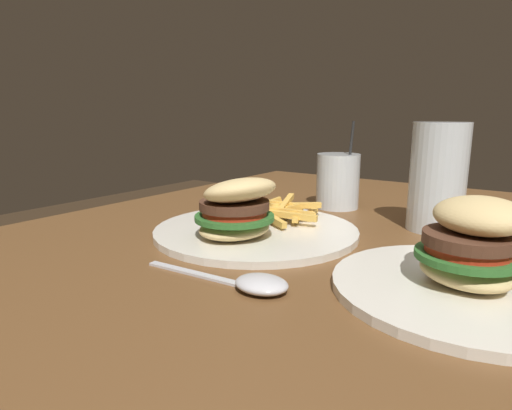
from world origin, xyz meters
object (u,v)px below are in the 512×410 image
(meal_plate_near, at_px, (250,220))
(spoon, at_px, (255,283))
(juice_glass, at_px, (338,183))
(beer_glass, at_px, (437,181))
(meal_plate_far, at_px, (467,266))

(meal_plate_near, bearing_deg, spoon, 37.97)
(juice_glass, bearing_deg, beer_glass, 72.55)
(meal_plate_near, relative_size, juice_glass, 1.85)
(meal_plate_far, bearing_deg, beer_glass, -159.93)
(meal_plate_near, height_order, beer_glass, beer_glass)
(spoon, bearing_deg, juice_glass, 99.83)
(spoon, xyz_separation_m, meal_plate_far, (-0.12, 0.18, 0.02))
(beer_glass, distance_m, spoon, 0.37)
(beer_glass, relative_size, meal_plate_far, 0.63)
(beer_glass, height_order, juice_glass, beer_glass)
(juice_glass, xyz_separation_m, meal_plate_far, (0.30, 0.28, -0.02))
(juice_glass, xyz_separation_m, spoon, (0.41, 0.10, -0.04))
(spoon, relative_size, meal_plate_far, 0.71)
(beer_glass, bearing_deg, juice_glass, -107.45)
(juice_glass, distance_m, meal_plate_far, 0.41)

